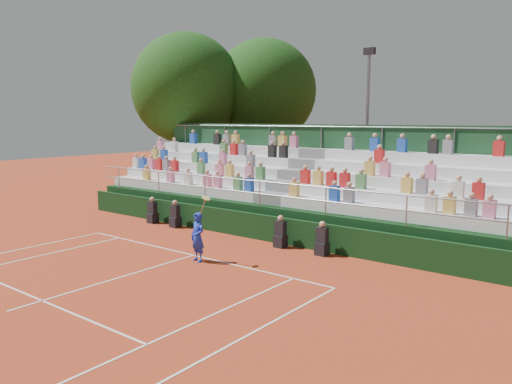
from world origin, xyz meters
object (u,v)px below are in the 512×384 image
Objects in this scene: tree_east at (264,91)px; floodlight_mast at (367,115)px; tree_west at (187,89)px; tennis_player at (198,237)px.

tree_east is 1.18× the size of floodlight_mast.
tree_east is (3.07, 4.04, -0.08)m from tree_west.
tree_west reaches higher than floodlight_mast.
tree_west is 11.58m from floodlight_mast.
tennis_player is 0.27× the size of floodlight_mast.
tennis_player is 18.30m from tree_east.
floodlight_mast is at bearing 92.12° from tennis_player.
tree_east is 8.47m from floodlight_mast.
floodlight_mast is (-0.50, 13.43, 4.02)m from tennis_player.
tennis_player is 0.22× the size of tree_west.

